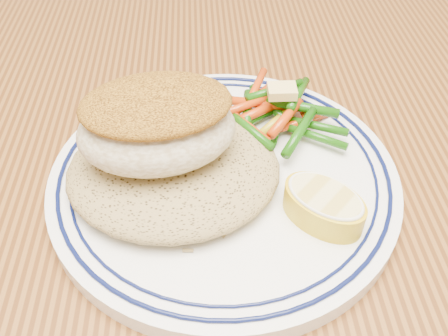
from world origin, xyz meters
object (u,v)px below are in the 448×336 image
dining_table (259,291)px  plate (224,178)px  rice_pilaf (173,166)px  lemon_wedge (324,205)px  vegetable_pile (274,113)px  fish_fillet (157,124)px

dining_table → plate: (-0.03, 0.03, 0.11)m
rice_pilaf → lemon_wedge: (0.10, -0.04, -0.00)m
dining_table → rice_pilaf: (-0.06, 0.03, 0.13)m
dining_table → lemon_wedge: size_ratio=19.43×
dining_table → vegetable_pile: (0.02, 0.09, 0.13)m
lemon_wedge → vegetable_pile: bearing=101.9°
fish_fillet → plate: bearing=2.1°
rice_pilaf → vegetable_pile: rice_pilaf is taller
dining_table → vegetable_pile: vegetable_pile is taller
plate → vegetable_pile: size_ratio=2.49×
rice_pilaf → fish_fillet: 0.04m
rice_pilaf → fish_fillet: size_ratio=1.32×
rice_pilaf → fish_fillet: fish_fillet is taller
dining_table → rice_pilaf: size_ratio=9.75×
fish_fillet → lemon_wedge: size_ratio=1.50×
fish_fillet → vegetable_pile: bearing=31.3°
vegetable_pile → lemon_wedge: size_ratio=1.36×
plate → vegetable_pile: vegetable_pile is taller
fish_fillet → rice_pilaf: bearing=-25.4°
rice_pilaf → vegetable_pile: (0.08, 0.06, -0.00)m
vegetable_pile → lemon_wedge: 0.10m
rice_pilaf → vegetable_pile: 0.10m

